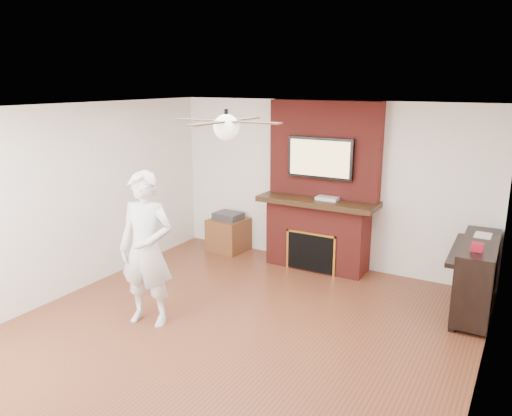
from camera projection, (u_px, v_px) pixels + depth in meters
The scene contains 12 objects.
room_shell at pixel (228, 229), 5.26m from camera, with size 5.36×5.86×2.86m.
fireplace at pixel (320, 203), 7.47m from camera, with size 1.78×0.64×2.50m.
tv at pixel (320, 158), 7.26m from camera, with size 1.00×0.08×0.60m.
ceiling_fan at pixel (226, 126), 4.99m from camera, with size 1.21×1.21×0.31m.
person at pixel (146, 249), 5.70m from camera, with size 0.66×0.44×1.81m, color silver.
side_table at pixel (229, 233), 8.34m from camera, with size 0.61×0.61×0.65m.
piano at pixel (476, 275), 6.04m from camera, with size 0.55×1.40×1.00m.
cable_box at pixel (327, 198), 7.28m from camera, with size 0.32×0.18×0.05m, color silver.
candle_orange at pixel (304, 264), 7.61m from camera, with size 0.07×0.07×0.12m, color #D95619.
candle_green at pixel (314, 268), 7.49m from camera, with size 0.07×0.07×0.10m, color #3A6C2B.
candle_cream at pixel (315, 266), 7.53m from camera, with size 0.07×0.07×0.12m, color beige.
candle_blue at pixel (325, 269), 7.47m from camera, with size 0.06×0.06×0.08m, color #2B4883.
Camera 1 is at (2.74, -4.23, 2.77)m, focal length 35.00 mm.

